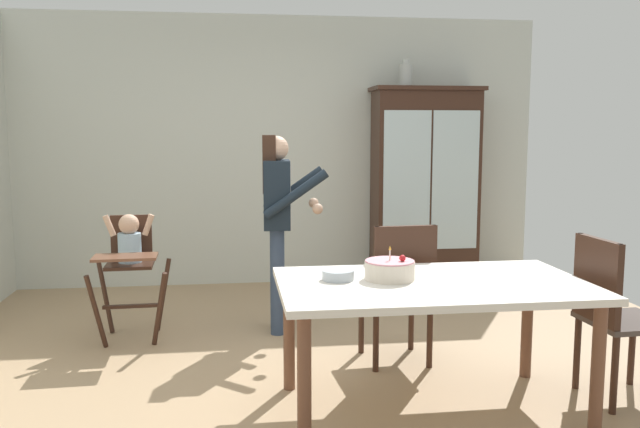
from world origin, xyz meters
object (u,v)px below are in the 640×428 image
high_chair_with_toddler (130,254)px  birthday_cake (390,270)px  dining_chair_right_end (611,307)px  dining_chair_far_side (400,284)px  adult_person (278,209)px  serving_bowl (338,275)px  china_cabinet (425,186)px  ceramic_vase (406,75)px  dining_table (432,296)px

high_chair_with_toddler → birthday_cake: (1.63, -1.46, 0.14)m
dining_chair_right_end → dining_chair_far_side: bearing=53.5°
high_chair_with_toddler → adult_person: adult_person is taller
high_chair_with_toddler → serving_bowl: bearing=-48.9°
birthday_cake → serving_bowl: size_ratio=1.56×
high_chair_with_toddler → dining_chair_right_end: dining_chair_right_end is taller
adult_person → birthday_cake: (0.52, -1.50, -0.17)m
china_cabinet → high_chair_with_toddler: 3.11m
adult_person → serving_bowl: (0.23, -1.48, -0.20)m
serving_bowl → dining_chair_far_side: 0.82m
ceramic_vase → high_chair_with_toddler: size_ratio=0.28×
ceramic_vase → dining_chair_right_end: bearing=-81.9°
china_cabinet → adult_person: (-1.60, -1.44, -0.03)m
dining_chair_far_side → dining_chair_right_end: bearing=142.3°
adult_person → dining_table: adult_person is taller
high_chair_with_toddler → dining_chair_right_end: bearing=-29.9°
china_cabinet → ceramic_vase: bearing=179.0°
ceramic_vase → adult_person: size_ratio=0.18×
china_cabinet → serving_bowl: 3.23m
china_cabinet → birthday_cake: 3.14m
china_cabinet → birthday_cake: bearing=-110.1°
birthday_cake → dining_chair_right_end: bearing=-3.7°
china_cabinet → adult_person: 2.15m
dining_chair_far_side → dining_chair_right_end: 1.28m
ceramic_vase → dining_chair_far_side: ceramic_vase is taller
china_cabinet → dining_chair_right_end: bearing=-86.0°
dining_chair_far_side → dining_chair_right_end: same height
dining_table → birthday_cake: bearing=159.7°
ceramic_vase → dining_table: size_ratio=0.16×
adult_person → birthday_cake: adult_person is taller
ceramic_vase → high_chair_with_toddler: 3.25m
china_cabinet → ceramic_vase: (-0.22, 0.00, 1.11)m
serving_bowl → ceramic_vase: bearing=68.5°
adult_person → high_chair_with_toddler: bearing=95.4°
ceramic_vase → dining_chair_right_end: 3.43m
china_cabinet → dining_chair_right_end: china_cabinet is taller
dining_table → dining_chair_right_end: dining_chair_right_end is taller
high_chair_with_toddler → adult_person: size_ratio=0.62×
adult_person → serving_bowl: bearing=-168.2°
birthday_cake → dining_chair_far_side: size_ratio=0.29×
birthday_cake → china_cabinet: bearing=69.9°
china_cabinet → high_chair_with_toddler: (-2.71, -1.49, -0.35)m
china_cabinet → dining_chair_far_side: 2.50m
dining_table → serving_bowl: serving_bowl is taller
birthday_cake → dining_chair_right_end: size_ratio=0.29×
china_cabinet → ceramic_vase: 1.13m
ceramic_vase → dining_chair_far_side: size_ratio=0.28×
adult_person → dining_chair_far_side: adult_person is taller
high_chair_with_toddler → dining_chair_far_side: 2.03m
ceramic_vase → high_chair_with_toddler: bearing=-149.1°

